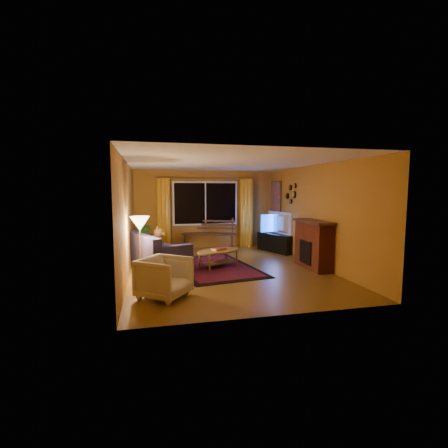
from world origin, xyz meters
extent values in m
cube|color=brown|center=(0.00, 0.00, -0.01)|extent=(4.50, 6.00, 0.02)
cube|color=white|center=(0.00, 0.00, 2.51)|extent=(4.50, 6.00, 0.02)
cube|color=#B77B2C|center=(0.00, 3.01, 1.25)|extent=(4.50, 0.02, 2.50)
cube|color=#B77B2C|center=(-2.26, 0.00, 1.25)|extent=(0.02, 6.00, 2.50)
cube|color=#B77B2C|center=(2.26, 0.00, 1.25)|extent=(0.02, 6.00, 2.50)
cube|color=black|center=(0.00, 2.94, 1.45)|extent=(2.00, 0.02, 1.30)
cylinder|color=#BF8C3F|center=(0.00, 2.90, 2.25)|extent=(3.20, 0.03, 0.03)
cylinder|color=gold|center=(-1.35, 2.88, 1.12)|extent=(0.36, 0.36, 2.24)
cylinder|color=gold|center=(1.35, 2.88, 1.12)|extent=(0.36, 0.36, 2.24)
cube|color=#40251F|center=(0.06, 2.69, 0.25)|extent=(1.72, 1.01, 0.50)
imported|color=#235B1E|center=(-2.00, 2.34, 0.44)|extent=(0.57, 0.57, 0.89)
cube|color=#231F45|center=(-1.67, 0.41, 0.44)|extent=(1.61, 2.34, 0.87)
imported|color=beige|center=(-1.55, -1.79, 0.39)|extent=(1.04, 1.04, 0.79)
cylinder|color=#BF8C3F|center=(-1.98, -0.46, 0.66)|extent=(0.28, 0.28, 1.32)
cube|color=maroon|center=(-0.27, 0.21, 0.01)|extent=(2.18, 3.03, 0.02)
cylinder|color=olive|center=(-0.17, 0.20, 0.21)|extent=(1.55, 1.55, 0.43)
cube|color=black|center=(2.00, 1.79, 0.28)|extent=(0.88, 1.39, 0.55)
imported|color=black|center=(2.00, 1.79, 0.89)|extent=(0.43, 1.16, 0.67)
cube|color=maroon|center=(2.05, -0.40, 0.55)|extent=(0.40, 1.20, 1.10)
cube|color=orange|center=(2.22, 2.45, 1.65)|extent=(0.04, 0.76, 0.96)
camera|label=1|loc=(-1.79, -7.40, 1.88)|focal=26.00mm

